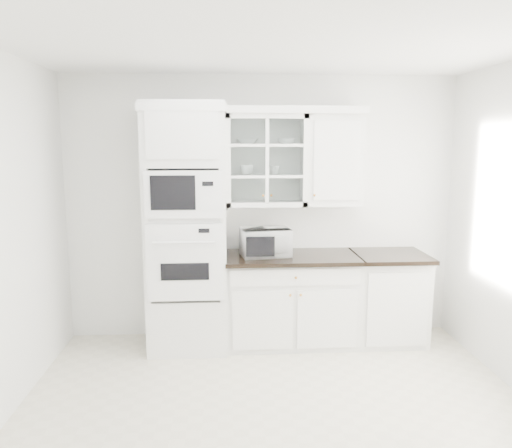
{
  "coord_description": "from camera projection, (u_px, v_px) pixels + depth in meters",
  "views": [
    {
      "loc": [
        -0.37,
        -3.38,
        2.04
      ],
      "look_at": [
        -0.1,
        1.05,
        1.3
      ],
      "focal_mm": 35.0,
      "sensor_mm": 36.0,
      "label": 1
    }
  ],
  "objects": [
    {
      "name": "cup_a",
      "position": [
        247.0,
        170.0,
        4.93
      ],
      "size": [
        0.14,
        0.14,
        0.1
      ],
      "primitive_type": "imported",
      "rotation": [
        0.0,
        0.0,
        0.16
      ],
      "color": "white",
      "rests_on": "upper_cabinet_glass"
    },
    {
      "name": "countertop_microwave",
      "position": [
        265.0,
        242.0,
        4.92
      ],
      "size": [
        0.52,
        0.46,
        0.27
      ],
      "primitive_type": "imported",
      "rotation": [
        0.0,
        0.0,
        3.29
      ],
      "color": "white",
      "rests_on": "base_cabinet_run"
    },
    {
      "name": "crown_molding",
      "position": [
        255.0,
        110.0,
        4.83
      ],
      "size": [
        2.14,
        0.38,
        0.07
      ],
      "primitive_type": "cube",
      "color": "white",
      "rests_on": "room_shell"
    },
    {
      "name": "extra_base_cabinet",
      "position": [
        388.0,
        297.0,
        5.11
      ],
      "size": [
        0.72,
        0.67,
        0.92
      ],
      "color": "white",
      "rests_on": "ground"
    },
    {
      "name": "room_shell",
      "position": [
        274.0,
        176.0,
        3.82
      ],
      "size": [
        4.0,
        3.5,
        2.7
      ],
      "color": "white",
      "rests_on": "ground"
    },
    {
      "name": "cup_b",
      "position": [
        274.0,
        170.0,
        4.96
      ],
      "size": [
        0.13,
        0.13,
        0.09
      ],
      "primitive_type": "imported",
      "rotation": [
        0.0,
        0.0,
        0.31
      ],
      "color": "white",
      "rests_on": "upper_cabinet_glass"
    },
    {
      "name": "bowl_b",
      "position": [
        286.0,
        141.0,
        4.94
      ],
      "size": [
        0.21,
        0.21,
        0.05
      ],
      "primitive_type": "imported",
      "rotation": [
        0.0,
        0.0,
        -0.22
      ],
      "color": "white",
      "rests_on": "upper_cabinet_glass"
    },
    {
      "name": "ground",
      "position": [
        278.0,
        420.0,
        3.69
      ],
      "size": [
        4.0,
        3.5,
        0.01
      ],
      "primitive_type": "cube",
      "color": "beige",
      "rests_on": "ground"
    },
    {
      "name": "upper_cabinet_glass",
      "position": [
        266.0,
        160.0,
        4.94
      ],
      "size": [
        0.8,
        0.33,
        0.9
      ],
      "color": "white",
      "rests_on": "room_shell"
    },
    {
      "name": "bowl_a",
      "position": [
        248.0,
        141.0,
        4.91
      ],
      "size": [
        0.24,
        0.24,
        0.05
      ],
      "primitive_type": "imported",
      "rotation": [
        0.0,
        0.0,
        -0.1
      ],
      "color": "white",
      "rests_on": "upper_cabinet_glass"
    },
    {
      "name": "base_cabinet_run",
      "position": [
        291.0,
        299.0,
        5.05
      ],
      "size": [
        1.32,
        0.67,
        0.92
      ],
      "color": "white",
      "rests_on": "ground"
    },
    {
      "name": "upper_cabinet_solid",
      "position": [
        333.0,
        160.0,
        4.98
      ],
      "size": [
        0.55,
        0.33,
        0.9
      ],
      "primitive_type": "cube",
      "color": "white",
      "rests_on": "room_shell"
    },
    {
      "name": "oven_column",
      "position": [
        187.0,
        229.0,
        4.84
      ],
      "size": [
        0.76,
        0.68,
        2.4
      ],
      "color": "white",
      "rests_on": "ground"
    }
  ]
}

